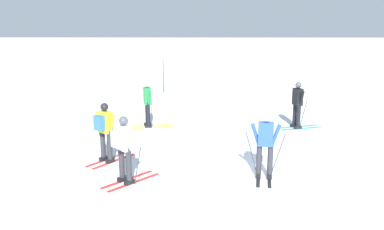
% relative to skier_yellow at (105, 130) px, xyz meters
% --- Properties ---
extents(ground_plane, '(120.00, 120.00, 0.00)m').
position_rel_skier_yellow_xyz_m(ground_plane, '(3.97, -1.32, -0.96)').
color(ground_plane, silver).
extents(far_snow_ridge, '(80.00, 6.86, 1.81)m').
position_rel_skier_yellow_xyz_m(far_snow_ridge, '(3.97, 20.24, -0.05)').
color(far_snow_ridge, silver).
rests_on(far_snow_ridge, ground).
extents(skier_yellow, '(1.25, 1.50, 1.71)m').
position_rel_skier_yellow_xyz_m(skier_yellow, '(0.00, 0.00, 0.00)').
color(skier_yellow, red).
rests_on(skier_yellow, ground).
extents(skier_green, '(1.64, 0.98, 1.71)m').
position_rel_skier_yellow_xyz_m(skier_green, '(0.78, 3.78, -0.04)').
color(skier_green, gold).
rests_on(skier_green, ground).
extents(skier_blue, '(0.99, 1.64, 1.71)m').
position_rel_skier_yellow_xyz_m(skier_blue, '(4.28, -1.13, -0.04)').
color(skier_blue, black).
rests_on(skier_blue, ground).
extents(skier_black, '(1.64, 0.97, 1.71)m').
position_rel_skier_yellow_xyz_m(skier_black, '(6.21, 3.65, -0.04)').
color(skier_black, '#237AC6').
rests_on(skier_black, ground).
extents(skier_white, '(1.36, 1.42, 1.71)m').
position_rel_skier_yellow_xyz_m(skier_white, '(0.78, -1.51, -0.00)').
color(skier_white, red).
rests_on(skier_white, ground).
extents(trail_marker_pole, '(0.06, 0.06, 1.81)m').
position_rel_skier_yellow_xyz_m(trail_marker_pole, '(0.86, 10.56, -0.05)').
color(trail_marker_pole, '#1E56AD').
rests_on(trail_marker_pole, ground).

